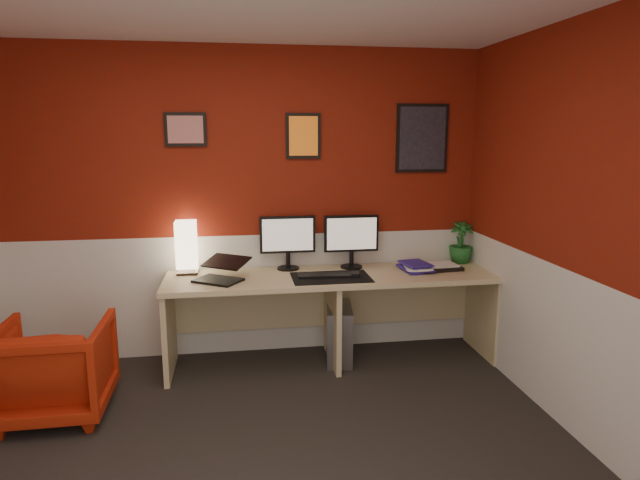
{
  "coord_description": "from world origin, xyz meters",
  "views": [
    {
      "loc": [
        -0.0,
        -2.69,
        1.83
      ],
      "look_at": [
        0.6,
        1.21,
        1.05
      ],
      "focal_mm": 30.69,
      "sensor_mm": 36.0,
      "label": 1
    }
  ],
  "objects_px": {
    "desk": "(332,319)",
    "shoji_lamp": "(187,249)",
    "pc_tower": "(339,333)",
    "laptop": "(218,267)",
    "potted_plant": "(461,242)",
    "monitor_left": "(288,234)",
    "zen_tray": "(438,267)",
    "armchair": "(54,369)",
    "monitor_right": "(352,233)"
  },
  "relations": [
    {
      "from": "desk",
      "to": "shoji_lamp",
      "type": "height_order",
      "value": "shoji_lamp"
    },
    {
      "from": "monitor_right",
      "to": "potted_plant",
      "type": "distance_m",
      "value": 0.96
    },
    {
      "from": "laptop",
      "to": "potted_plant",
      "type": "distance_m",
      "value": 2.06
    },
    {
      "from": "shoji_lamp",
      "to": "pc_tower",
      "type": "xyz_separation_m",
      "value": [
        1.19,
        -0.17,
        -0.7
      ]
    },
    {
      "from": "armchair",
      "to": "pc_tower",
      "type": "bearing_deg",
      "value": -164.36
    },
    {
      "from": "zen_tray",
      "to": "pc_tower",
      "type": "distance_m",
      "value": 0.97
    },
    {
      "from": "monitor_right",
      "to": "monitor_left",
      "type": "bearing_deg",
      "value": 176.57
    },
    {
      "from": "desk",
      "to": "monitor_right",
      "type": "distance_m",
      "value": 0.71
    },
    {
      "from": "potted_plant",
      "to": "pc_tower",
      "type": "bearing_deg",
      "value": -170.33
    },
    {
      "from": "laptop",
      "to": "armchair",
      "type": "distance_m",
      "value": 1.27
    },
    {
      "from": "potted_plant",
      "to": "zen_tray",
      "type": "bearing_deg",
      "value": -145.8
    },
    {
      "from": "monitor_right",
      "to": "pc_tower",
      "type": "height_order",
      "value": "monitor_right"
    },
    {
      "from": "zen_tray",
      "to": "armchair",
      "type": "distance_m",
      "value": 2.91
    },
    {
      "from": "laptop",
      "to": "pc_tower",
      "type": "distance_m",
      "value": 1.14
    },
    {
      "from": "monitor_right",
      "to": "zen_tray",
      "type": "xyz_separation_m",
      "value": [
        0.69,
        -0.15,
        -0.28
      ]
    },
    {
      "from": "laptop",
      "to": "monitor_right",
      "type": "relative_size",
      "value": 0.57
    },
    {
      "from": "desk",
      "to": "laptop",
      "type": "xyz_separation_m",
      "value": [
        -0.89,
        -0.07,
        0.47
      ]
    },
    {
      "from": "armchair",
      "to": "potted_plant",
      "type": "bearing_deg",
      "value": -166.63
    },
    {
      "from": "monitor_right",
      "to": "zen_tray",
      "type": "distance_m",
      "value": 0.76
    },
    {
      "from": "pc_tower",
      "to": "shoji_lamp",
      "type": "bearing_deg",
      "value": -179.9
    },
    {
      "from": "pc_tower",
      "to": "laptop",
      "type": "bearing_deg",
      "value": -164.82
    },
    {
      "from": "monitor_left",
      "to": "pc_tower",
      "type": "relative_size",
      "value": 1.29
    },
    {
      "from": "potted_plant",
      "to": "pc_tower",
      "type": "relative_size",
      "value": 0.79
    },
    {
      "from": "monitor_left",
      "to": "armchair",
      "type": "relative_size",
      "value": 0.84
    },
    {
      "from": "zen_tray",
      "to": "armchair",
      "type": "height_order",
      "value": "zen_tray"
    },
    {
      "from": "desk",
      "to": "armchair",
      "type": "relative_size",
      "value": 3.75
    },
    {
      "from": "laptop",
      "to": "pc_tower",
      "type": "xyz_separation_m",
      "value": [
        0.95,
        0.11,
        -0.61
      ]
    },
    {
      "from": "potted_plant",
      "to": "monitor_left",
      "type": "bearing_deg",
      "value": 179.99
    },
    {
      "from": "monitor_left",
      "to": "laptop",
      "type": "bearing_deg",
      "value": -151.71
    },
    {
      "from": "monitor_left",
      "to": "monitor_right",
      "type": "relative_size",
      "value": 1.0
    },
    {
      "from": "laptop",
      "to": "monitor_right",
      "type": "distance_m",
      "value": 1.13
    },
    {
      "from": "monitor_left",
      "to": "shoji_lamp",
      "type": "bearing_deg",
      "value": -179.07
    },
    {
      "from": "desk",
      "to": "monitor_right",
      "type": "height_order",
      "value": "monitor_right"
    },
    {
      "from": "desk",
      "to": "shoji_lamp",
      "type": "distance_m",
      "value": 1.28
    },
    {
      "from": "laptop",
      "to": "monitor_left",
      "type": "height_order",
      "value": "monitor_left"
    },
    {
      "from": "desk",
      "to": "potted_plant",
      "type": "bearing_deg",
      "value": 11.22
    },
    {
      "from": "monitor_right",
      "to": "armchair",
      "type": "bearing_deg",
      "value": -160.93
    },
    {
      "from": "shoji_lamp",
      "to": "armchair",
      "type": "bearing_deg",
      "value": -136.95
    },
    {
      "from": "monitor_left",
      "to": "potted_plant",
      "type": "bearing_deg",
      "value": -0.01
    },
    {
      "from": "shoji_lamp",
      "to": "zen_tray",
      "type": "relative_size",
      "value": 1.14
    },
    {
      "from": "laptop",
      "to": "monitor_left",
      "type": "distance_m",
      "value": 0.66
    },
    {
      "from": "shoji_lamp",
      "to": "monitor_right",
      "type": "distance_m",
      "value": 1.33
    },
    {
      "from": "laptop",
      "to": "monitor_right",
      "type": "height_order",
      "value": "monitor_right"
    },
    {
      "from": "laptop",
      "to": "potted_plant",
      "type": "bearing_deg",
      "value": 42.48
    },
    {
      "from": "desk",
      "to": "potted_plant",
      "type": "height_order",
      "value": "potted_plant"
    },
    {
      "from": "shoji_lamp",
      "to": "potted_plant",
      "type": "relative_size",
      "value": 1.13
    },
    {
      "from": "shoji_lamp",
      "to": "pc_tower",
      "type": "relative_size",
      "value": 0.89
    },
    {
      "from": "potted_plant",
      "to": "shoji_lamp",
      "type": "bearing_deg",
      "value": -179.68
    },
    {
      "from": "laptop",
      "to": "monitor_right",
      "type": "bearing_deg",
      "value": 48.09
    },
    {
      "from": "laptop",
      "to": "monitor_right",
      "type": "xyz_separation_m",
      "value": [
        1.08,
        0.27,
        0.18
      ]
    }
  ]
}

